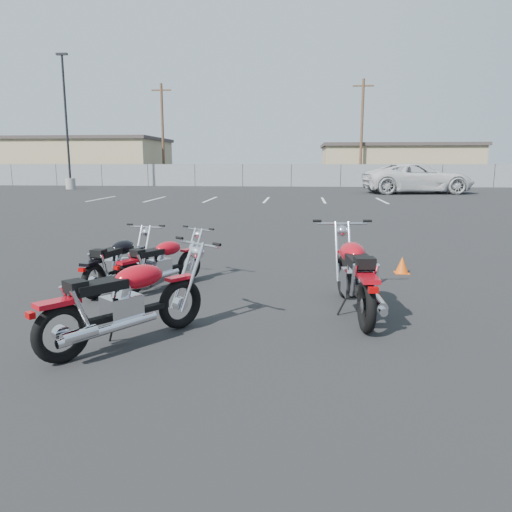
# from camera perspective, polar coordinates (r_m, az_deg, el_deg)

# --- Properties ---
(ground) EXTENTS (120.00, 120.00, 0.00)m
(ground) POSITION_cam_1_polar(r_m,az_deg,el_deg) (6.69, -2.18, -6.40)
(ground) COLOR black
(ground) RESTS_ON ground
(motorcycle_front_red) EXTENTS (1.25, 1.71, 0.89)m
(motorcycle_front_red) POSITION_cam_1_polar(r_m,az_deg,el_deg) (7.98, -10.75, -0.78)
(motorcycle_front_red) COLOR black
(motorcycle_front_red) RESTS_ON ground
(motorcycle_second_black) EXTENTS (0.81, 1.87, 0.92)m
(motorcycle_second_black) POSITION_cam_1_polar(r_m,az_deg,el_deg) (8.07, -15.48, -0.75)
(motorcycle_second_black) COLOR black
(motorcycle_second_black) RESTS_ON ground
(motorcycle_third_red) EXTENTS (1.66, 1.91, 1.05)m
(motorcycle_third_red) POSITION_cam_1_polar(r_m,az_deg,el_deg) (5.59, -14.67, -5.12)
(motorcycle_third_red) COLOR black
(motorcycle_third_red) RESTS_ON ground
(motorcycle_rear_red) EXTENTS (0.88, 2.29, 1.12)m
(motorcycle_rear_red) POSITION_cam_1_polar(r_m,az_deg,el_deg) (6.64, 11.29, -2.20)
(motorcycle_rear_red) COLOR black
(motorcycle_rear_red) RESTS_ON ground
(training_cone_near) EXTENTS (0.25, 0.25, 0.30)m
(training_cone_near) POSITION_cam_1_polar(r_m,az_deg,el_deg) (9.32, 16.35, -0.99)
(training_cone_near) COLOR #EA520C
(training_cone_near) RESTS_ON ground
(light_pole_west) EXTENTS (0.80, 0.70, 9.52)m
(light_pole_west) POSITION_cam_1_polar(r_m,az_deg,el_deg) (39.55, -20.62, 10.68)
(light_pole_west) COLOR gray
(light_pole_west) RESTS_ON ground
(chainlink_fence) EXTENTS (80.06, 0.06, 1.80)m
(chainlink_fence) POSITION_cam_1_polar(r_m,az_deg,el_deg) (41.36, 4.05, 9.18)
(chainlink_fence) COLOR slate
(chainlink_fence) RESTS_ON ground
(tan_building_west) EXTENTS (18.40, 10.40, 4.30)m
(tan_building_west) POSITION_cam_1_polar(r_m,az_deg,el_deg) (53.46, -20.47, 10.23)
(tan_building_west) COLOR tan
(tan_building_west) RESTS_ON ground
(tan_building_east) EXTENTS (14.40, 9.40, 3.70)m
(tan_building_east) POSITION_cam_1_polar(r_m,az_deg,el_deg) (51.17, 15.72, 10.17)
(tan_building_east) COLOR tan
(tan_building_east) RESTS_ON ground
(utility_pole_b) EXTENTS (1.80, 0.24, 9.00)m
(utility_pole_b) POSITION_cam_1_polar(r_m,az_deg,el_deg) (48.16, -10.62, 13.74)
(utility_pole_b) COLOR #4C3323
(utility_pole_b) RESTS_ON ground
(utility_pole_c) EXTENTS (1.80, 0.24, 9.00)m
(utility_pole_c) POSITION_cam_1_polar(r_m,az_deg,el_deg) (45.72, 11.99, 13.87)
(utility_pole_c) COLOR #4C3323
(utility_pole_c) RESTS_ON ground
(parking_line_stripes) EXTENTS (15.12, 4.00, 0.01)m
(parking_line_stripes) POSITION_cam_1_polar(r_m,az_deg,el_deg) (26.62, -2.06, 6.45)
(parking_line_stripes) COLOR silver
(parking_line_stripes) RESTS_ON ground
(white_van) EXTENTS (4.10, 8.21, 3.00)m
(white_van) POSITION_cam_1_polar(r_m,az_deg,el_deg) (33.74, 18.07, 9.37)
(white_van) COLOR silver
(white_van) RESTS_ON ground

